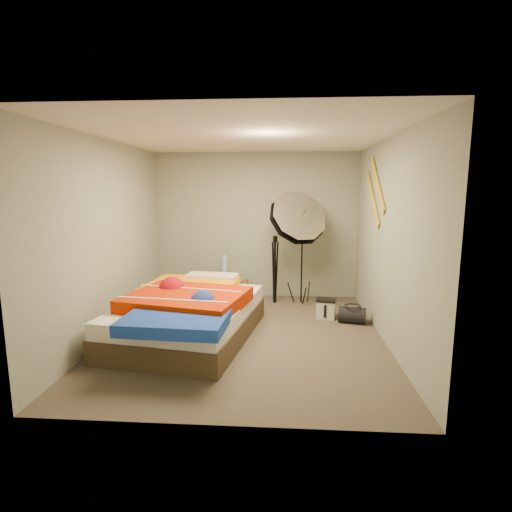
# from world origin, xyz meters

# --- Properties ---
(floor) EXTENTS (4.00, 4.00, 0.00)m
(floor) POSITION_xyz_m (0.00, 0.00, 0.00)
(floor) COLOR brown
(floor) RESTS_ON ground
(ceiling) EXTENTS (4.00, 4.00, 0.00)m
(ceiling) POSITION_xyz_m (0.00, 0.00, 2.50)
(ceiling) COLOR silver
(ceiling) RESTS_ON wall_back
(wall_back) EXTENTS (3.50, 0.00, 3.50)m
(wall_back) POSITION_xyz_m (0.00, 2.00, 1.25)
(wall_back) COLOR #9BA190
(wall_back) RESTS_ON floor
(wall_front) EXTENTS (3.50, 0.00, 3.50)m
(wall_front) POSITION_xyz_m (0.00, -2.00, 1.25)
(wall_front) COLOR #9BA190
(wall_front) RESTS_ON floor
(wall_left) EXTENTS (0.00, 4.00, 4.00)m
(wall_left) POSITION_xyz_m (-1.75, 0.00, 1.25)
(wall_left) COLOR #9BA190
(wall_left) RESTS_ON floor
(wall_right) EXTENTS (0.00, 4.00, 4.00)m
(wall_right) POSITION_xyz_m (1.75, 0.00, 1.25)
(wall_right) COLOR #9BA190
(wall_right) RESTS_ON floor
(tote_bag) EXTENTS (0.39, 0.25, 0.37)m
(tote_bag) POSITION_xyz_m (-0.31, 1.74, 0.18)
(tote_bag) COLOR tan
(tote_bag) RESTS_ON floor
(wrapping_roll) EXTENTS (0.09, 0.23, 0.79)m
(wrapping_roll) POSITION_xyz_m (-0.50, 1.61, 0.39)
(wrapping_roll) COLOR #577EBD
(wrapping_roll) RESTS_ON floor
(camera_case) EXTENTS (0.30, 0.24, 0.26)m
(camera_case) POSITION_xyz_m (1.12, 0.79, 0.13)
(camera_case) COLOR beige
(camera_case) RESTS_ON floor
(duffel_bag) EXTENTS (0.42, 0.31, 0.23)m
(duffel_bag) POSITION_xyz_m (1.47, 0.61, 0.11)
(duffel_bag) COLOR black
(duffel_bag) RESTS_ON floor
(wall_stripe_upper) EXTENTS (0.02, 0.91, 0.78)m
(wall_stripe_upper) POSITION_xyz_m (1.73, 0.60, 1.95)
(wall_stripe_upper) COLOR gold
(wall_stripe_upper) RESTS_ON wall_right
(wall_stripe_lower) EXTENTS (0.02, 0.91, 0.78)m
(wall_stripe_lower) POSITION_xyz_m (1.73, 0.85, 1.75)
(wall_stripe_lower) COLOR gold
(wall_stripe_lower) RESTS_ON wall_right
(bed) EXTENTS (1.84, 2.48, 0.63)m
(bed) POSITION_xyz_m (-0.71, -0.10, 0.32)
(bed) COLOR #483925
(bed) RESTS_ON floor
(photo_umbrella) EXTENTS (1.00, 0.96, 1.95)m
(photo_umbrella) POSITION_xyz_m (0.69, 1.43, 1.40)
(photo_umbrella) COLOR black
(photo_umbrella) RESTS_ON floor
(camera_tripod) EXTENTS (0.08, 0.08, 1.12)m
(camera_tripod) POSITION_xyz_m (0.35, 1.57, 0.64)
(camera_tripod) COLOR black
(camera_tripod) RESTS_ON floor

